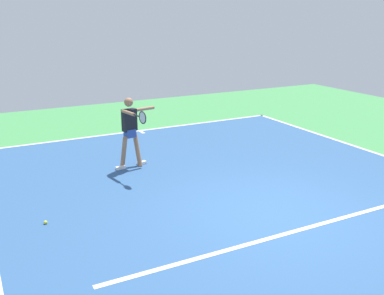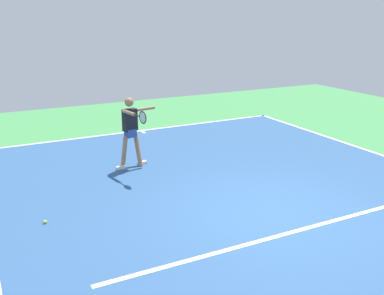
{
  "view_description": "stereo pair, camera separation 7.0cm",
  "coord_description": "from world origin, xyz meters",
  "views": [
    {
      "loc": [
        4.9,
        6.13,
        3.65
      ],
      "look_at": [
        0.72,
        -1.87,
        0.9
      ],
      "focal_mm": 41.39,
      "sensor_mm": 36.0,
      "label": 1
    },
    {
      "loc": [
        4.84,
        6.16,
        3.65
      ],
      "look_at": [
        0.72,
        -1.87,
        0.9
      ],
      "focal_mm": 41.39,
      "sensor_mm": 36.0,
      "label": 2
    }
  ],
  "objects": [
    {
      "name": "court_line_service",
      "position": [
        0.0,
        0.8,
        0.0
      ],
      "size": [
        7.33,
        0.1,
        0.01
      ],
      "primitive_type": "cube",
      "color": "white",
      "rests_on": "ground_plane"
    },
    {
      "name": "tennis_ball_by_sideline",
      "position": [
        3.9,
        -1.51,
        0.03
      ],
      "size": [
        0.07,
        0.07,
        0.07
      ],
      "primitive_type": "sphere",
      "color": "yellow",
      "rests_on": "ground_plane"
    },
    {
      "name": "court_surface",
      "position": [
        0.0,
        0.0,
        0.0
      ],
      "size": [
        9.77,
        13.95,
        0.0
      ],
      "primitive_type": "cube",
      "color": "#2D5484",
      "rests_on": "ground_plane"
    },
    {
      "name": "ground_plane",
      "position": [
        0.0,
        0.0,
        0.0
      ],
      "size": [
        23.67,
        23.67,
        0.0
      ],
      "primitive_type": "plane",
      "color": "#428E4C"
    },
    {
      "name": "court_line_baseline_near",
      "position": [
        0.0,
        -6.92,
        0.0
      ],
      "size": [
        9.77,
        0.1,
        0.01
      ],
      "primitive_type": "cube",
      "color": "white",
      "rests_on": "ground_plane"
    },
    {
      "name": "tennis_player",
      "position": [
        1.44,
        -3.71,
        1.0
      ],
      "size": [
        1.12,
        1.26,
        1.75
      ],
      "rotation": [
        0.0,
        0.0,
        0.18
      ],
      "color": "#9E7051",
      "rests_on": "ground_plane"
    },
    {
      "name": "court_line_centre_mark",
      "position": [
        0.0,
        -6.72,
        0.0
      ],
      "size": [
        0.1,
        0.3,
        0.01
      ],
      "primitive_type": "cube",
      "color": "white",
      "rests_on": "ground_plane"
    }
  ]
}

